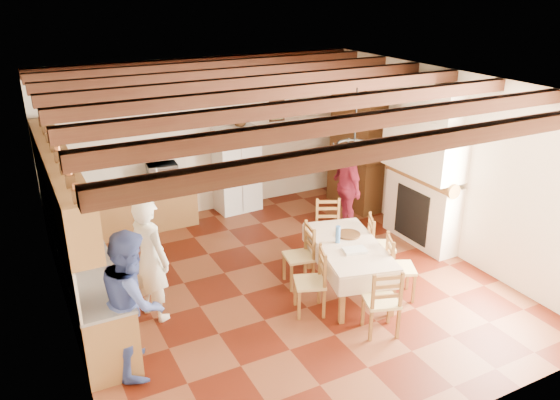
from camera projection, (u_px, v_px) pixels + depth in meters
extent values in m
cube|color=#471308|center=(283.00, 285.00, 8.28)|extent=(6.00, 6.50, 0.02)
cube|color=white|center=(284.00, 85.00, 7.15)|extent=(6.00, 6.50, 0.02)
cube|color=beige|center=(204.00, 137.00, 10.40)|extent=(6.00, 0.02, 3.00)
cube|color=beige|center=(448.00, 305.00, 5.03)|extent=(6.00, 0.02, 3.00)
cube|color=beige|center=(58.00, 234.00, 6.43)|extent=(0.02, 6.50, 3.00)
cube|color=beige|center=(445.00, 162.00, 9.00)|extent=(0.02, 6.50, 3.00)
cube|color=olive|center=(83.00, 269.00, 7.83)|extent=(0.60, 4.30, 0.86)
cube|color=olive|center=(132.00, 209.00, 9.88)|extent=(2.30, 0.60, 0.86)
cube|color=gray|center=(79.00, 241.00, 7.66)|extent=(0.62, 4.30, 0.04)
cube|color=gray|center=(129.00, 186.00, 9.71)|extent=(2.34, 0.62, 0.04)
cube|color=#EFE6CE|center=(54.00, 224.00, 7.41)|extent=(0.03, 4.30, 0.60)
cube|color=#EFE6CE|center=(124.00, 164.00, 9.83)|extent=(2.30, 0.03, 0.60)
cube|color=olive|center=(59.00, 177.00, 7.24)|extent=(0.35, 4.20, 0.70)
cube|color=#311F15|center=(277.00, 111.00, 10.90)|extent=(0.34, 0.03, 0.42)
cube|color=silver|center=(235.00, 168.00, 10.73)|extent=(0.88, 0.74, 1.68)
cube|color=silver|center=(349.00, 246.00, 7.84)|extent=(1.28, 1.90, 0.05)
cube|color=brown|center=(342.00, 300.00, 7.21)|extent=(0.08, 0.08, 0.72)
cube|color=brown|center=(392.00, 293.00, 7.36)|extent=(0.08, 0.08, 0.72)
cube|color=brown|center=(309.00, 248.00, 8.60)|extent=(0.08, 0.08, 0.72)
cube|color=brown|center=(352.00, 243.00, 8.76)|extent=(0.08, 0.08, 0.72)
torus|color=black|center=(354.00, 144.00, 7.27)|extent=(0.47, 0.47, 0.03)
imported|color=white|center=(150.00, 259.00, 7.19)|extent=(0.64, 0.75, 1.73)
imported|color=#3D4D93|center=(133.00, 301.00, 6.22)|extent=(0.83, 0.98, 1.76)
imported|color=#B02949|center=(346.00, 187.00, 9.83)|extent=(0.55, 1.01, 1.64)
imported|color=silver|center=(162.00, 172.00, 9.91)|extent=(0.56, 0.40, 0.29)
imported|color=#3C230E|center=(240.00, 119.00, 10.42)|extent=(0.26, 0.26, 0.27)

